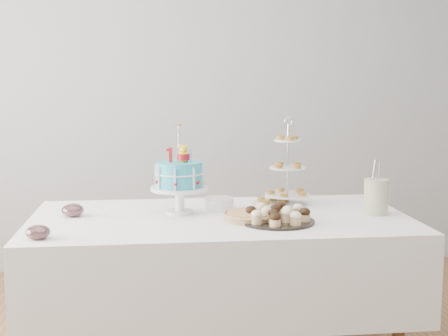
{
  "coord_description": "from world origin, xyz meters",
  "views": [
    {
      "loc": [
        -0.34,
        -2.8,
        1.45
      ],
      "look_at": [
        0.02,
        0.3,
        1.02
      ],
      "focal_mm": 50.0,
      "sensor_mm": 36.0,
      "label": 1
    }
  ],
  "objects": [
    {
      "name": "walls",
      "position": [
        0.0,
        0.0,
        1.35
      ],
      "size": [
        5.04,
        4.04,
        2.7
      ],
      "color": "#A1A4A6",
      "rests_on": "floor"
    },
    {
      "name": "table",
      "position": [
        0.0,
        0.3,
        0.54
      ],
      "size": [
        1.92,
        1.02,
        0.77
      ],
      "color": "white",
      "rests_on": "floor"
    },
    {
      "name": "birthday_cake",
      "position": [
        -0.2,
        0.38,
        0.9
      ],
      "size": [
        0.3,
        0.3,
        0.46
      ],
      "rotation": [
        0.0,
        0.0,
        -0.22
      ],
      "color": "white",
      "rests_on": "table"
    },
    {
      "name": "cupcake_tray",
      "position": [
        0.26,
        0.12,
        0.81
      ],
      "size": [
        0.36,
        0.36,
        0.08
      ],
      "color": "black",
      "rests_on": "table"
    },
    {
      "name": "pie",
      "position": [
        0.13,
        0.18,
        0.79
      ],
      "size": [
        0.27,
        0.27,
        0.04
      ],
      "color": "tan",
      "rests_on": "table"
    },
    {
      "name": "tiered_stand",
      "position": [
        0.41,
        0.57,
        0.97
      ],
      "size": [
        0.25,
        0.25,
        0.49
      ],
      "color": "silver",
      "rests_on": "table"
    },
    {
      "name": "plate_stack",
      "position": [
        0.01,
        0.47,
        0.8
      ],
      "size": [
        0.16,
        0.16,
        0.06
      ],
      "color": "white",
      "rests_on": "table"
    },
    {
      "name": "pastry_plate",
      "position": [
        0.33,
        0.57,
        0.79
      ],
      "size": [
        0.24,
        0.24,
        0.04
      ],
      "color": "white",
      "rests_on": "table"
    },
    {
      "name": "jam_bowl_a",
      "position": [
        -0.84,
        -0.08,
        0.8
      ],
      "size": [
        0.11,
        0.11,
        0.06
      ],
      "color": "silver",
      "rests_on": "table"
    },
    {
      "name": "jam_bowl_b",
      "position": [
        -0.75,
        0.38,
        0.8
      ],
      "size": [
        0.11,
        0.11,
        0.07
      ],
      "color": "silver",
      "rests_on": "table"
    },
    {
      "name": "utensil_pitcher",
      "position": [
        0.81,
        0.25,
        0.87
      ],
      "size": [
        0.13,
        0.13,
        0.28
      ],
      "rotation": [
        0.0,
        0.0,
        -0.34
      ],
      "color": "#ECE5CB",
      "rests_on": "table"
    }
  ]
}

